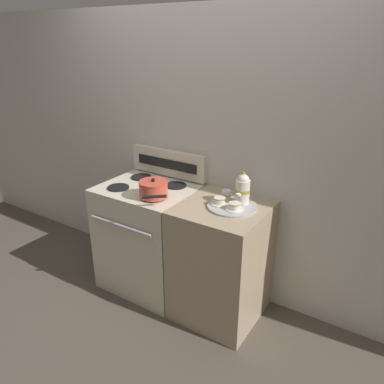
% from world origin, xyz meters
% --- Properties ---
extents(ground_plane, '(6.00, 6.00, 0.00)m').
position_xyz_m(ground_plane, '(0.00, 0.00, 0.00)').
color(ground_plane, brown).
extents(wall_back, '(6.00, 0.05, 2.20)m').
position_xyz_m(wall_back, '(0.00, 0.33, 1.10)').
color(wall_back, beige).
rests_on(wall_back, ground).
extents(stove, '(0.73, 0.65, 0.90)m').
position_xyz_m(stove, '(-0.30, -0.00, 0.45)').
color(stove, beige).
rests_on(stove, ground).
extents(control_panel, '(0.71, 0.05, 0.22)m').
position_xyz_m(control_panel, '(-0.30, 0.28, 1.01)').
color(control_panel, beige).
rests_on(control_panel, stove).
extents(side_counter, '(0.60, 0.62, 0.89)m').
position_xyz_m(side_counter, '(0.37, 0.00, 0.44)').
color(side_counter, tan).
rests_on(side_counter, ground).
extents(saucepan, '(0.30, 0.31, 0.14)m').
position_xyz_m(saucepan, '(-0.13, -0.14, 0.96)').
color(saucepan, '#D14C38').
rests_on(saucepan, stove).
extents(serving_tray, '(0.35, 0.35, 0.01)m').
position_xyz_m(serving_tray, '(0.43, 0.03, 0.90)').
color(serving_tray, '#B2B2B7').
rests_on(serving_tray, side_counter).
extents(teapot, '(0.10, 0.16, 0.23)m').
position_xyz_m(teapot, '(0.47, 0.09, 1.01)').
color(teapot, white).
rests_on(teapot, serving_tray).
extents(teacup_left, '(0.12, 0.12, 0.05)m').
position_xyz_m(teacup_left, '(0.34, -0.00, 0.93)').
color(teacup_left, white).
rests_on(teacup_left, serving_tray).
extents(teacup_right, '(0.12, 0.12, 0.05)m').
position_xyz_m(teacup_right, '(0.47, -0.03, 0.93)').
color(teacup_right, white).
rests_on(teacup_right, serving_tray).
extents(creamer_jug, '(0.07, 0.07, 0.06)m').
position_xyz_m(creamer_jug, '(0.34, 0.10, 0.93)').
color(creamer_jug, white).
rests_on(creamer_jug, serving_tray).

